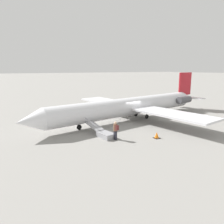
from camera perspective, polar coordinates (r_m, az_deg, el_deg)
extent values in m
plane|color=gray|center=(28.49, 4.44, -2.03)|extent=(600.00, 600.00, 0.00)
cylinder|color=silver|center=(28.14, 4.50, 1.44)|extent=(22.98, 5.31, 2.26)
cone|color=silver|center=(21.65, -20.75, -2.26)|extent=(2.76, 2.53, 2.21)
cone|color=silver|center=(38.09, 18.80, 3.46)|extent=(3.21, 2.59, 2.21)
cube|color=red|center=(37.37, 18.54, 7.00)|extent=(3.16, 0.60, 3.62)
cube|color=silver|center=(37.83, 18.60, 3.77)|extent=(2.19, 6.45, 0.11)
cube|color=silver|center=(25.19, 15.71, -0.51)|extent=(4.87, 10.01, 0.23)
cube|color=silver|center=(33.35, -1.09, 2.73)|extent=(4.87, 10.01, 0.23)
cylinder|color=#4C4C51|center=(34.63, 18.26, 3.05)|extent=(2.82, 1.37, 1.02)
cylinder|color=#4C4C51|center=(36.43, 14.08, 3.66)|extent=(2.82, 1.37, 1.02)
cylinder|color=black|center=(24.08, -8.57, -3.93)|extent=(0.57, 0.21, 0.56)
cylinder|color=#4C4C51|center=(23.98, -8.60, -3.09)|extent=(0.10, 0.10, 0.18)
cylinder|color=black|center=(29.34, 9.07, -1.19)|extent=(0.57, 0.21, 0.56)
cylinder|color=#4C4C51|center=(29.26, 9.09, -0.49)|extent=(0.10, 0.10, 0.18)
cylinder|color=black|center=(30.70, 6.26, -0.56)|extent=(0.57, 0.21, 0.56)
cylinder|color=#4C4C51|center=(30.63, 6.27, 0.12)|extent=(0.10, 0.10, 0.18)
cube|color=#99999E|center=(21.12, -1.56, -6.07)|extent=(1.33, 1.93, 0.50)
cube|color=#99999E|center=(22.54, -4.66, -3.64)|extent=(1.19, 2.33, 0.63)
cube|color=#99999E|center=(22.18, -5.64, -2.57)|extent=(0.36, 2.20, 0.58)
cube|color=#23232D|center=(20.51, 0.86, -6.09)|extent=(0.24, 0.30, 0.85)
cylinder|color=brown|center=(20.30, 0.87, -4.07)|extent=(0.36, 0.36, 0.65)
sphere|color=beige|center=(20.18, 0.87, -2.85)|extent=(0.24, 0.24, 0.24)
cube|color=#592323|center=(20.09, 1.36, -4.14)|extent=(0.30, 0.22, 0.44)
cube|color=black|center=(21.47, 11.58, -6.67)|extent=(0.56, 0.56, 0.03)
cone|color=orange|center=(21.38, 11.61, -5.92)|extent=(0.43, 0.43, 0.62)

